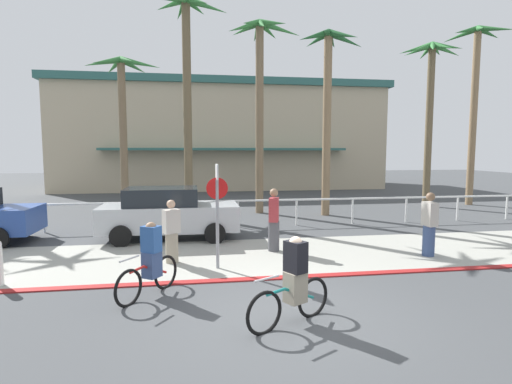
{
  "coord_description": "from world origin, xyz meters",
  "views": [
    {
      "loc": [
        -1.66,
        -6.5,
        2.87
      ],
      "look_at": [
        0.3,
        6.0,
        1.58
      ],
      "focal_mm": 28.3,
      "sensor_mm": 36.0,
      "label": 1
    }
  ],
  "objects_px": {
    "palm_tree_5": "(328,85)",
    "pedestrian_1": "(274,222)",
    "palm_tree_2": "(122,97)",
    "palm_tree_3": "(187,60)",
    "palm_tree_4": "(260,72)",
    "palm_tree_6": "(430,83)",
    "cyclist_teal_1": "(293,283)",
    "pedestrian_2": "(429,227)",
    "stop_sign_bike_lane": "(217,201)",
    "car_silver_1": "(168,213)",
    "pedestrian_0": "(172,234)",
    "palm_tree_7": "(475,80)",
    "cyclist_red_0": "(150,261)"
  },
  "relations": [
    {
      "from": "palm_tree_5",
      "to": "pedestrian_2",
      "type": "xyz_separation_m",
      "value": [
        0.42,
        -7.32,
        -4.91
      ]
    },
    {
      "from": "palm_tree_6",
      "to": "pedestrian_1",
      "type": "distance_m",
      "value": 13.81
    },
    {
      "from": "cyclist_red_0",
      "to": "pedestrian_0",
      "type": "distance_m",
      "value": 2.28
    },
    {
      "from": "palm_tree_5",
      "to": "pedestrian_0",
      "type": "distance_m",
      "value": 10.7
    },
    {
      "from": "palm_tree_7",
      "to": "pedestrian_0",
      "type": "distance_m",
      "value": 18.64
    },
    {
      "from": "stop_sign_bike_lane",
      "to": "palm_tree_3",
      "type": "bearing_deg",
      "value": 95.2
    },
    {
      "from": "stop_sign_bike_lane",
      "to": "pedestrian_2",
      "type": "distance_m",
      "value": 5.83
    },
    {
      "from": "palm_tree_4",
      "to": "cyclist_teal_1",
      "type": "xyz_separation_m",
      "value": [
        -1.46,
        -12.09,
        -5.75
      ]
    },
    {
      "from": "pedestrian_1",
      "to": "palm_tree_3",
      "type": "bearing_deg",
      "value": 109.99
    },
    {
      "from": "palm_tree_3",
      "to": "cyclist_red_0",
      "type": "distance_m",
      "value": 11.51
    },
    {
      "from": "car_silver_1",
      "to": "pedestrian_0",
      "type": "bearing_deg",
      "value": -85.0
    },
    {
      "from": "palm_tree_3",
      "to": "pedestrian_2",
      "type": "height_order",
      "value": "palm_tree_3"
    },
    {
      "from": "palm_tree_5",
      "to": "palm_tree_6",
      "type": "distance_m",
      "value": 6.43
    },
    {
      "from": "palm_tree_7",
      "to": "palm_tree_2",
      "type": "bearing_deg",
      "value": 177.28
    },
    {
      "from": "cyclist_red_0",
      "to": "pedestrian_1",
      "type": "xyz_separation_m",
      "value": [
        3.13,
        3.06,
        0.15
      ]
    },
    {
      "from": "palm_tree_7",
      "to": "pedestrian_1",
      "type": "bearing_deg",
      "value": -146.11
    },
    {
      "from": "palm_tree_7",
      "to": "palm_tree_4",
      "type": "bearing_deg",
      "value": -174.93
    },
    {
      "from": "palm_tree_3",
      "to": "pedestrian_1",
      "type": "xyz_separation_m",
      "value": [
        2.44,
        -6.7,
        -5.89
      ]
    },
    {
      "from": "cyclist_teal_1",
      "to": "pedestrian_2",
      "type": "height_order",
      "value": "pedestrian_2"
    },
    {
      "from": "palm_tree_7",
      "to": "pedestrian_2",
      "type": "xyz_separation_m",
      "value": [
        -8.3,
        -9.5,
        -5.73
      ]
    },
    {
      "from": "cyclist_teal_1",
      "to": "pedestrian_0",
      "type": "bearing_deg",
      "value": 118.56
    },
    {
      "from": "palm_tree_3",
      "to": "pedestrian_1",
      "type": "bearing_deg",
      "value": -70.01
    },
    {
      "from": "palm_tree_7",
      "to": "cyclist_red_0",
      "type": "distance_m",
      "value": 20.09
    },
    {
      "from": "palm_tree_5",
      "to": "pedestrian_0",
      "type": "relative_size",
      "value": 4.94
    },
    {
      "from": "palm_tree_3",
      "to": "pedestrian_2",
      "type": "xyz_separation_m",
      "value": [
        6.51,
        -7.9,
        -5.92
      ]
    },
    {
      "from": "palm_tree_2",
      "to": "palm_tree_3",
      "type": "relative_size",
      "value": 0.78
    },
    {
      "from": "palm_tree_4",
      "to": "palm_tree_5",
      "type": "bearing_deg",
      "value": -22.28
    },
    {
      "from": "palm_tree_2",
      "to": "palm_tree_3",
      "type": "distance_m",
      "value": 4.17
    },
    {
      "from": "car_silver_1",
      "to": "palm_tree_3",
      "type": "bearing_deg",
      "value": 82.0
    },
    {
      "from": "palm_tree_4",
      "to": "palm_tree_6",
      "type": "bearing_deg",
      "value": 5.55
    },
    {
      "from": "palm_tree_3",
      "to": "car_silver_1",
      "type": "bearing_deg",
      "value": -98.0
    },
    {
      "from": "palm_tree_5",
      "to": "pedestrian_1",
      "type": "xyz_separation_m",
      "value": [
        -3.65,
        -6.12,
        -4.88
      ]
    },
    {
      "from": "palm_tree_5",
      "to": "cyclist_red_0",
      "type": "distance_m",
      "value": 12.48
    },
    {
      "from": "palm_tree_4",
      "to": "palm_tree_5",
      "type": "xyz_separation_m",
      "value": [
        2.83,
        -1.16,
        -0.71
      ]
    },
    {
      "from": "palm_tree_6",
      "to": "stop_sign_bike_lane",
      "type": "bearing_deg",
      "value": -139.88
    },
    {
      "from": "palm_tree_6",
      "to": "cyclist_teal_1",
      "type": "xyz_separation_m",
      "value": [
        -10.37,
        -12.95,
        -5.61
      ]
    },
    {
      "from": "palm_tree_2",
      "to": "cyclist_teal_1",
      "type": "xyz_separation_m",
      "value": [
        4.9,
        -13.96,
        -4.73
      ]
    },
    {
      "from": "car_silver_1",
      "to": "pedestrian_0",
      "type": "distance_m",
      "value": 2.95
    },
    {
      "from": "palm_tree_7",
      "to": "pedestrian_1",
      "type": "height_order",
      "value": "palm_tree_7"
    },
    {
      "from": "palm_tree_2",
      "to": "cyclist_teal_1",
      "type": "relative_size",
      "value": 4.53
    },
    {
      "from": "palm_tree_3",
      "to": "car_silver_1",
      "type": "distance_m",
      "value": 7.47
    },
    {
      "from": "palm_tree_7",
      "to": "cyclist_teal_1",
      "type": "bearing_deg",
      "value": -134.78
    },
    {
      "from": "palm_tree_5",
      "to": "pedestrian_1",
      "type": "height_order",
      "value": "palm_tree_5"
    },
    {
      "from": "pedestrian_0",
      "to": "pedestrian_1",
      "type": "height_order",
      "value": "pedestrian_1"
    },
    {
      "from": "stop_sign_bike_lane",
      "to": "pedestrian_0",
      "type": "relative_size",
      "value": 1.56
    },
    {
      "from": "palm_tree_4",
      "to": "palm_tree_3",
      "type": "bearing_deg",
      "value": -169.94
    },
    {
      "from": "palm_tree_6",
      "to": "pedestrian_0",
      "type": "bearing_deg",
      "value": -144.51
    },
    {
      "from": "stop_sign_bike_lane",
      "to": "palm_tree_3",
      "type": "height_order",
      "value": "palm_tree_3"
    },
    {
      "from": "palm_tree_7",
      "to": "pedestrian_1",
      "type": "distance_m",
      "value": 15.95
    },
    {
      "from": "palm_tree_7",
      "to": "car_silver_1",
      "type": "distance_m",
      "value": 17.58
    }
  ]
}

